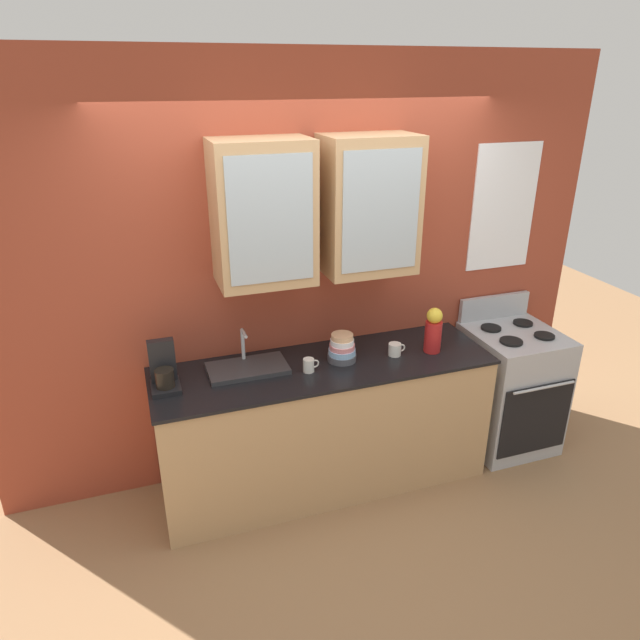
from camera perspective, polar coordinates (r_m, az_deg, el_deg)
name	(u,v)px	position (r m, az deg, el deg)	size (l,w,h in m)	color
ground_plane	(324,479)	(4.21, 0.41, -15.50)	(10.00, 10.00, 0.00)	#936B47
back_wall_unit	(309,261)	(3.76, -1.09, 5.90)	(4.17, 0.48, 2.79)	#993D28
counter	(324,424)	(3.94, 0.43, -10.31)	(2.21, 0.67, 0.92)	tan
stove_range	(509,387)	(4.57, 18.25, -6.38)	(0.62, 0.69, 1.10)	#ADAFB5
sink_faucet	(247,367)	(3.65, -7.22, -4.68)	(0.50, 0.28, 0.25)	#2D2D30
bowl_stack	(342,349)	(3.72, 2.20, -2.85)	(0.19, 0.19, 0.19)	#4C4C54
vase	(433,330)	(3.88, 11.19, -1.02)	(0.11, 0.11, 0.31)	#B21E1E
cup_near_sink	(309,365)	(3.60, -1.10, -4.50)	(0.10, 0.07, 0.09)	silver
cup_near_bowls	(395,349)	(3.83, 7.46, -2.91)	(0.12, 0.08, 0.08)	silver
coffee_maker	(164,371)	(3.52, -15.26, -4.90)	(0.17, 0.20, 0.29)	black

